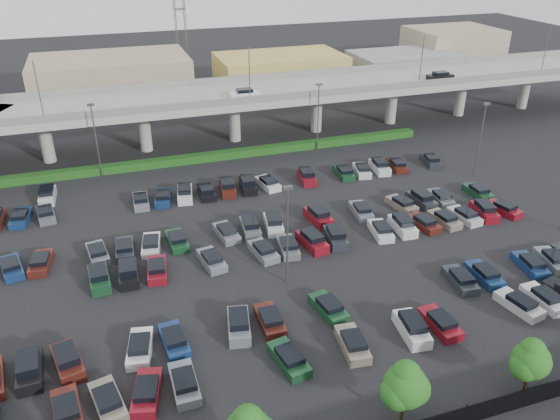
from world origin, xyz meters
name	(u,v)px	position (x,y,z in m)	size (l,w,h in m)	color
ground	(263,242)	(0.00, 0.00, 0.00)	(280.00, 280.00, 0.00)	black
overpass	(200,101)	(-0.22, 31.97, 6.97)	(150.00, 13.00, 15.80)	#999891
hedge	(214,156)	(0.00, 25.00, 0.55)	(66.00, 1.60, 1.10)	#134115
tree_row	(389,391)	(0.70, -26.53, 3.52)	(65.07, 3.66, 5.94)	#332316
parked_cars	(267,250)	(-0.42, -2.71, 0.62)	(63.22, 41.59, 1.67)	gray
light_poles	(219,188)	(-4.13, 2.00, 6.24)	(66.90, 48.38, 10.30)	#494A4E
distant_buildings	(234,72)	(12.38, 61.81, 3.74)	(138.00, 24.00, 9.00)	slate
comm_tower	(179,6)	(4.00, 74.00, 15.61)	(2.40, 2.40, 30.00)	#494A4E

